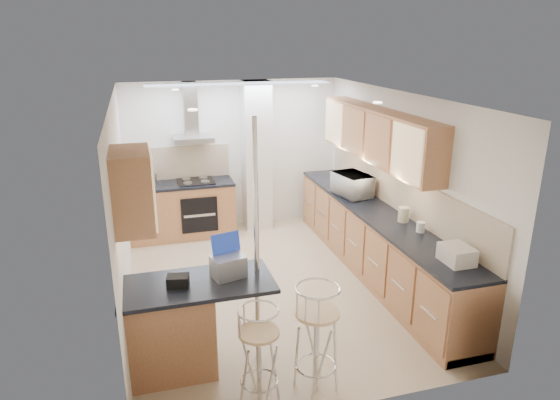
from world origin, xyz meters
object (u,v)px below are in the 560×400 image
object	(u,v)px
laptop	(228,266)
bread_bin	(457,255)
bar_stool_near	(259,356)
bar_stool_end	(316,338)
microwave	(352,185)

from	to	relation	value
laptop	bread_bin	distance (m)	2.38
laptop	bar_stool_near	bearing A→B (deg)	-93.19
bar_stool_end	bar_stool_near	bearing A→B (deg)	145.03
microwave	laptop	world-z (taller)	microwave
bar_stool_end	bread_bin	bearing A→B (deg)	-26.24
laptop	bar_stool_near	size ratio (longest dim) A/B	0.32
bar_stool_near	bread_bin	bearing A→B (deg)	31.73
bar_stool_near	bread_bin	world-z (taller)	bread_bin
bar_stool_near	laptop	bearing A→B (deg)	122.48
bar_stool_near	bread_bin	xyz separation A→B (m)	(2.23, 0.39, 0.53)
bar_stool_near	bar_stool_end	size ratio (longest dim) A/B	0.89
laptop	bread_bin	size ratio (longest dim) A/B	0.89
bar_stool_near	bar_stool_end	bearing A→B (deg)	25.13
bar_stool_near	bread_bin	size ratio (longest dim) A/B	2.75
laptop	bar_stool_end	size ratio (longest dim) A/B	0.29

